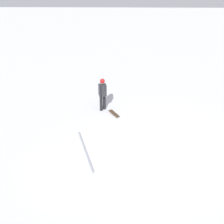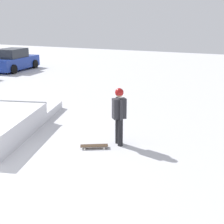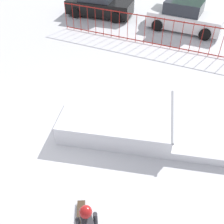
# 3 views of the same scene
# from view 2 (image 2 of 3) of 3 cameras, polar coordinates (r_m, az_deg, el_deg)

# --- Properties ---
(skater) EXTENTS (0.42, 0.42, 1.73)m
(skater) POSITION_cam_2_polar(r_m,az_deg,el_deg) (8.89, 1.35, -0.04)
(skater) COLOR black
(skater) RESTS_ON ground
(skateboard) EXTENTS (0.57, 0.79, 0.09)m
(skateboard) POSITION_cam_2_polar(r_m,az_deg,el_deg) (8.95, -3.34, -6.31)
(skateboard) COLOR #3F2D1E
(skateboard) RESTS_ON ground
(parked_car_blue) EXTENTS (4.28, 2.33, 1.60)m
(parked_car_blue) POSITION_cam_2_polar(r_m,az_deg,el_deg) (23.82, -17.83, 9.14)
(parked_car_blue) COLOR #1E3899
(parked_car_blue) RESTS_ON ground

